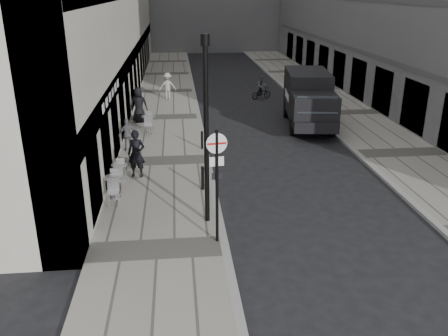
# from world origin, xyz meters

# --- Properties ---
(ground) EXTENTS (120.00, 120.00, 0.00)m
(ground) POSITION_xyz_m (0.00, 0.00, 0.00)
(ground) COLOR black
(ground) RESTS_ON ground
(sidewalk) EXTENTS (4.00, 60.00, 0.12)m
(sidewalk) POSITION_xyz_m (-2.00, 18.00, 0.06)
(sidewalk) COLOR gray
(sidewalk) RESTS_ON ground
(far_sidewalk) EXTENTS (4.00, 60.00, 0.12)m
(far_sidewalk) POSITION_xyz_m (9.00, 18.00, 0.06)
(far_sidewalk) COLOR gray
(far_sidewalk) RESTS_ON ground
(walking_man) EXTENTS (0.78, 0.59, 1.93)m
(walking_man) POSITION_xyz_m (-2.95, 8.54, 1.08)
(walking_man) COLOR black
(walking_man) RESTS_ON sidewalk
(sign_post) EXTENTS (0.60, 0.14, 3.49)m
(sign_post) POSITION_xyz_m (-0.20, 3.00, 2.36)
(sign_post) COLOR black
(sign_post) RESTS_ON sidewalk
(lamppost) EXTENTS (0.27, 0.27, 5.93)m
(lamppost) POSITION_xyz_m (-0.40, 4.38, 3.42)
(lamppost) COLOR black
(lamppost) RESTS_ON sidewalk
(bollard_near) EXTENTS (0.11, 0.11, 0.81)m
(bollard_near) POSITION_xyz_m (-0.15, 11.80, 0.53)
(bollard_near) COLOR black
(bollard_near) RESTS_ON sidewalk
(bollard_far) EXTENTS (0.12, 0.12, 0.87)m
(bollard_far) POSITION_xyz_m (-0.40, 6.96, 0.56)
(bollard_far) COLOR black
(bollard_far) RESTS_ON sidewalk
(panel_van) EXTENTS (3.08, 6.41, 2.91)m
(panel_van) POSITION_xyz_m (6.03, 15.81, 1.64)
(panel_van) COLOR black
(panel_van) RESTS_ON ground
(cyclist) EXTENTS (1.60, 1.08, 1.63)m
(cyclist) POSITION_xyz_m (4.62, 22.77, 0.64)
(cyclist) COLOR black
(cyclist) RESTS_ON ground
(pedestrian_a) EXTENTS (0.97, 0.64, 1.53)m
(pedestrian_a) POSITION_xyz_m (-3.60, 11.90, 0.89)
(pedestrian_a) COLOR slate
(pedestrian_a) RESTS_ON sidewalk
(pedestrian_b) EXTENTS (1.16, 0.67, 1.78)m
(pedestrian_b) POSITION_xyz_m (-1.87, 22.88, 1.01)
(pedestrian_b) COLOR #A29D95
(pedestrian_b) RESTS_ON sidewalk
(pedestrian_c) EXTENTS (1.01, 0.70, 1.98)m
(pedestrian_c) POSITION_xyz_m (-3.41, 16.96, 1.11)
(pedestrian_c) COLOR black
(pedestrian_c) RESTS_ON sidewalk
(cafe_table_near) EXTENTS (0.74, 1.67, 0.95)m
(cafe_table_near) POSITION_xyz_m (-3.60, 6.52, 0.60)
(cafe_table_near) COLOR silver
(cafe_table_near) RESTS_ON sidewalk
(cafe_table_mid) EXTENTS (0.64, 1.44, 0.82)m
(cafe_table_mid) POSITION_xyz_m (-3.60, 8.09, 0.54)
(cafe_table_mid) COLOR silver
(cafe_table_mid) RESTS_ON sidewalk
(cafe_table_far) EXTENTS (0.74, 1.67, 0.95)m
(cafe_table_far) POSITION_xyz_m (-2.80, 15.12, 0.60)
(cafe_table_far) COLOR #AAAAAD
(cafe_table_far) RESTS_ON sidewalk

